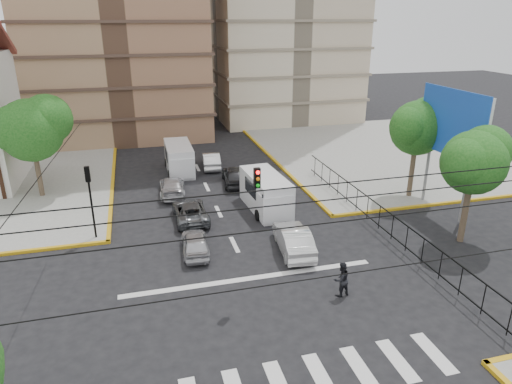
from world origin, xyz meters
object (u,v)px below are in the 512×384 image
object	(u,v)px
car_silver_front_left	(195,243)
pedestrian_crosswalk	(341,279)
van_right_lane	(267,194)
traffic_light_nw	(90,191)
van_left_lane	(179,159)
car_white_front_right	(293,239)

from	to	relation	value
car_silver_front_left	pedestrian_crosswalk	distance (m)	8.51
van_right_lane	car_silver_front_left	size ratio (longest dim) A/B	1.52
van_right_lane	pedestrian_crosswalk	size ratio (longest dim) A/B	3.18
traffic_light_nw	van_right_lane	world-z (taller)	traffic_light_nw
van_left_lane	traffic_light_nw	bearing A→B (deg)	-118.42
car_silver_front_left	pedestrian_crosswalk	world-z (taller)	pedestrian_crosswalk
car_silver_front_left	car_white_front_right	world-z (taller)	car_white_front_right
van_right_lane	car_white_front_right	size ratio (longest dim) A/B	1.21
traffic_light_nw	car_white_front_right	world-z (taller)	traffic_light_nw
traffic_light_nw	van_left_lane	bearing A→B (deg)	61.22
traffic_light_nw	van_left_lane	xyz separation A→B (m)	(6.19, 11.28, -1.95)
van_right_lane	car_silver_front_left	xyz separation A→B (m)	(-5.54, -4.69, -0.57)
van_left_lane	car_white_front_right	world-z (taller)	van_left_lane
car_silver_front_left	car_white_front_right	distance (m)	5.50
traffic_light_nw	pedestrian_crosswalk	bearing A→B (deg)	-38.38
traffic_light_nw	car_silver_front_left	size ratio (longest dim) A/B	1.21
traffic_light_nw	car_silver_front_left	xyz separation A→B (m)	(5.48, -3.18, -2.49)
pedestrian_crosswalk	car_silver_front_left	bearing A→B (deg)	-56.94
van_left_lane	car_white_front_right	bearing A→B (deg)	-73.13
car_silver_front_left	car_white_front_right	xyz separation A→B (m)	(5.36, -1.23, 0.13)
van_right_lane	van_left_lane	xyz separation A→B (m)	(-4.82, 9.76, -0.03)
car_white_front_right	pedestrian_crosswalk	bearing A→B (deg)	104.63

